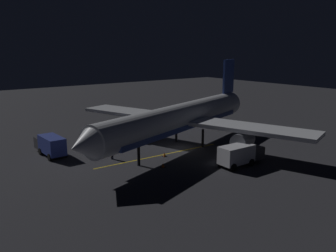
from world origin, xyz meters
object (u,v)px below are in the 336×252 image
Objects in this scene: ground_crew_worker at (112,152)px; traffic_cone_near_left at (165,155)px; traffic_cone_near_right at (163,165)px; airliner at (182,118)px; catering_truck at (240,155)px; baggage_truck at (50,145)px.

traffic_cone_near_left is (-3.10, -5.98, -0.64)m from ground_crew_worker.
traffic_cone_near_right is (-6.43, -3.30, -0.64)m from ground_crew_worker.
airliner is 9.76m from traffic_cone_near_right.
airliner reaches higher than catering_truck.
airliner is at bearing 3.35° from catering_truck.
catering_truck is at bearing -136.68° from baggage_truck.
traffic_cone_near_right is (-5.29, 7.17, -3.99)m from airliner.
traffic_cone_near_right is at bearing 57.55° from catering_truck.
baggage_truck is 15.62m from traffic_cone_near_right.
traffic_cone_near_right is at bearing 141.16° from traffic_cone_near_left.
ground_crew_worker is 3.16× the size of traffic_cone_near_right.
catering_truck is 11.27× the size of traffic_cone_near_left.
baggage_truck is 11.81× the size of traffic_cone_near_left.
catering_truck reaches higher than traffic_cone_near_left.
baggage_truck is 15.00m from traffic_cone_near_left.
ground_crew_worker reaches higher than traffic_cone_near_left.
ground_crew_worker is 3.16× the size of traffic_cone_near_left.
ground_crew_worker is at bearing -138.39° from baggage_truck.
airliner reaches higher than ground_crew_worker.
airliner is at bearing -53.59° from traffic_cone_near_right.
catering_truck reaches higher than traffic_cone_near_right.
traffic_cone_near_left is at bearing -117.38° from ground_crew_worker.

